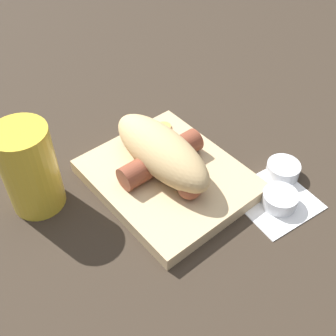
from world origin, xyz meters
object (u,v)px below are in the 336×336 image
object	(u,v)px
condiment_cup_near	(279,200)
sausage	(159,160)
bread_roll	(159,152)
condiment_cup_far	(283,171)
food_tray	(168,178)
drink_glass	(30,169)

from	to	relation	value
condiment_cup_near	sausage	bearing A→B (deg)	-146.57
bread_roll	condiment_cup_near	xyz separation A→B (m)	(0.15, 0.10, -0.04)
condiment_cup_near	condiment_cup_far	size ratio (longest dim) A/B	1.00
condiment_cup_near	food_tray	bearing A→B (deg)	-145.06
bread_roll	sausage	distance (m)	0.01
drink_glass	sausage	bearing A→B (deg)	64.35
condiment_cup_far	drink_glass	size ratio (longest dim) A/B	0.38
sausage	condiment_cup_far	world-z (taller)	sausage
food_tray	condiment_cup_near	size ratio (longest dim) A/B	4.57
bread_roll	drink_glass	bearing A→B (deg)	-115.44
bread_roll	condiment_cup_far	distance (m)	0.19
sausage	condiment_cup_near	xyz separation A→B (m)	(0.15, 0.10, -0.03)
condiment_cup_near	drink_glass	distance (m)	0.34
condiment_cup_near	bread_roll	bearing A→B (deg)	-147.01
food_tray	condiment_cup_near	xyz separation A→B (m)	(0.13, 0.09, -0.00)
condiment_cup_far	food_tray	bearing A→B (deg)	-124.64
bread_roll	drink_glass	size ratio (longest dim) A/B	1.43
sausage	drink_glass	size ratio (longest dim) A/B	1.31
bread_roll	drink_glass	xyz separation A→B (m)	(-0.08, -0.16, 0.01)
sausage	condiment_cup_far	xyz separation A→B (m)	(0.11, 0.15, -0.03)
condiment_cup_near	condiment_cup_far	xyz separation A→B (m)	(-0.03, 0.05, 0.00)
sausage	bread_roll	bearing A→B (deg)	87.97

